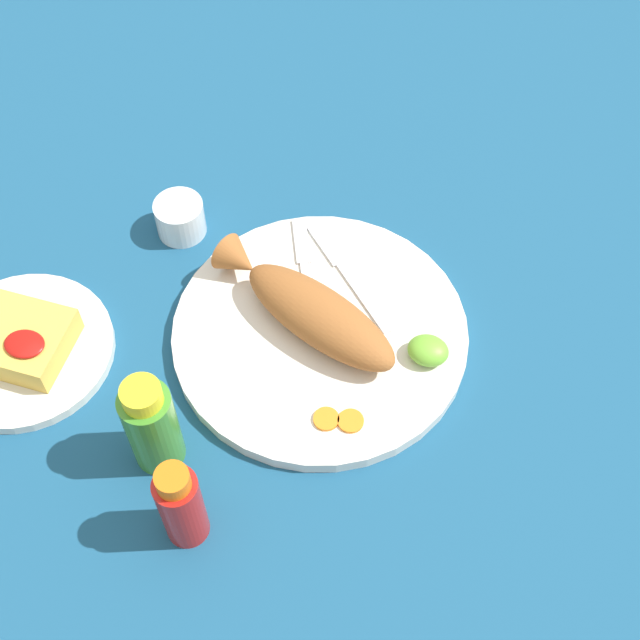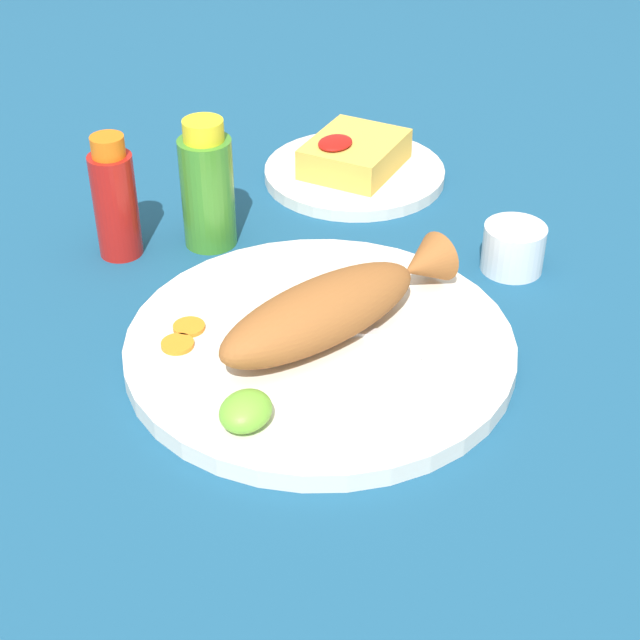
# 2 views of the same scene
# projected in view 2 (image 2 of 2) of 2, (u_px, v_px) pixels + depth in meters

# --- Properties ---
(ground_plane) EXTENTS (4.00, 4.00, 0.00)m
(ground_plane) POSITION_uv_depth(u_px,v_px,m) (320.00, 354.00, 0.88)
(ground_plane) COLOR navy
(main_plate) EXTENTS (0.35, 0.35, 0.02)m
(main_plate) POSITION_uv_depth(u_px,v_px,m) (320.00, 346.00, 0.88)
(main_plate) COLOR silver
(main_plate) RESTS_ON ground_plane
(fried_fish) EXTENTS (0.26, 0.16, 0.05)m
(fried_fish) POSITION_uv_depth(u_px,v_px,m) (333.00, 307.00, 0.86)
(fried_fish) COLOR #935628
(fried_fish) RESTS_ON main_plate
(fork_near) EXTENTS (0.08, 0.18, 0.00)m
(fork_near) POSITION_uv_depth(u_px,v_px,m) (420.00, 335.00, 0.87)
(fork_near) COLOR silver
(fork_near) RESTS_ON main_plate
(fork_far) EXTENTS (0.14, 0.14, 0.00)m
(fork_far) POSITION_uv_depth(u_px,v_px,m) (415.00, 367.00, 0.83)
(fork_far) COLOR silver
(fork_far) RESTS_ON main_plate
(carrot_slice_near) EXTENTS (0.03, 0.03, 0.00)m
(carrot_slice_near) POSITION_uv_depth(u_px,v_px,m) (189.00, 327.00, 0.88)
(carrot_slice_near) COLOR orange
(carrot_slice_near) RESTS_ON main_plate
(carrot_slice_mid) EXTENTS (0.03, 0.03, 0.00)m
(carrot_slice_mid) POSITION_uv_depth(u_px,v_px,m) (178.00, 344.00, 0.86)
(carrot_slice_mid) COLOR orange
(carrot_slice_mid) RESTS_ON main_plate
(lime_wedge_main) EXTENTS (0.05, 0.04, 0.03)m
(lime_wedge_main) POSITION_uv_depth(u_px,v_px,m) (246.00, 411.00, 0.77)
(lime_wedge_main) COLOR #6BB233
(lime_wedge_main) RESTS_ON main_plate
(hot_sauce_bottle_red) EXTENTS (0.04, 0.04, 0.13)m
(hot_sauce_bottle_red) POSITION_uv_depth(u_px,v_px,m) (115.00, 200.00, 0.99)
(hot_sauce_bottle_red) COLOR #B21914
(hot_sauce_bottle_red) RESTS_ON ground_plane
(hot_sauce_bottle_green) EXTENTS (0.06, 0.06, 0.14)m
(hot_sauce_bottle_green) POSITION_uv_depth(u_px,v_px,m) (207.00, 187.00, 1.01)
(hot_sauce_bottle_green) COLOR #3D8428
(hot_sauce_bottle_green) RESTS_ON ground_plane
(salt_cup) EXTENTS (0.06, 0.06, 0.05)m
(salt_cup) POSITION_uv_depth(u_px,v_px,m) (513.00, 251.00, 0.99)
(salt_cup) COLOR silver
(salt_cup) RESTS_ON ground_plane
(side_plate_fries) EXTENTS (0.21, 0.21, 0.01)m
(side_plate_fries) POSITION_uv_depth(u_px,v_px,m) (354.00, 173.00, 1.16)
(side_plate_fries) COLOR silver
(side_plate_fries) RESTS_ON ground_plane
(fries_pile) EXTENTS (0.12, 0.10, 0.04)m
(fries_pile) POSITION_uv_depth(u_px,v_px,m) (354.00, 154.00, 1.14)
(fries_pile) COLOR gold
(fries_pile) RESTS_ON side_plate_fries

